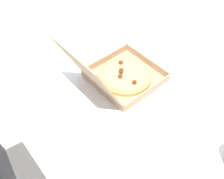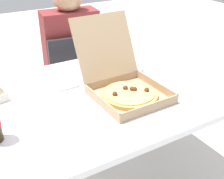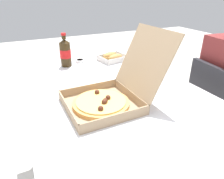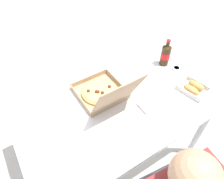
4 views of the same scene
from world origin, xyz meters
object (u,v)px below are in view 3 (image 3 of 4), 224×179
object	(u,v)px
chair	(219,117)
pizza_box_open	(109,95)
cola_bottle	(65,53)
napkin_pile	(130,78)
bread_side_box	(113,57)
dipping_sauce_cup	(80,61)
paper_menu	(65,78)

from	to	relation	value
chair	pizza_box_open	bearing A→B (deg)	-94.01
cola_bottle	napkin_pile	size ratio (longest dim) A/B	2.04
bread_side_box	napkin_pile	distance (m)	0.37
pizza_box_open	bread_side_box	world-z (taller)	pizza_box_open
chair	napkin_pile	world-z (taller)	chair
bread_side_box	dipping_sauce_cup	size ratio (longest dim) A/B	3.84
bread_side_box	dipping_sauce_cup	distance (m)	0.24
paper_menu	bread_side_box	bearing A→B (deg)	133.06
bread_side_box	napkin_pile	world-z (taller)	bread_side_box
bread_side_box	paper_menu	xyz separation A→B (m)	(0.18, -0.40, -0.02)
dipping_sauce_cup	pizza_box_open	bearing A→B (deg)	-5.16
chair	bread_side_box	size ratio (longest dim) A/B	3.86
paper_menu	napkin_pile	distance (m)	0.39
cola_bottle	dipping_sauce_cup	world-z (taller)	cola_bottle
bread_side_box	cola_bottle	xyz separation A→B (m)	(-0.03, -0.34, 0.07)
chair	cola_bottle	xyz separation A→B (m)	(-0.66, -0.80, 0.35)
chair	dipping_sauce_cup	bearing A→B (deg)	-135.05
pizza_box_open	napkin_pile	size ratio (longest dim) A/B	4.11
pizza_box_open	bread_side_box	size ratio (longest dim) A/B	2.10
bread_side_box	paper_menu	size ratio (longest dim) A/B	1.02
bread_side_box	pizza_box_open	bearing A→B (deg)	-26.80
cola_bottle	bread_side_box	bearing A→B (deg)	84.89
cola_bottle	dipping_sauce_cup	xyz separation A→B (m)	(-0.04, 0.11, -0.08)
bread_side_box	cola_bottle	bearing A→B (deg)	-95.11
paper_menu	napkin_pile	world-z (taller)	napkin_pile
paper_menu	dipping_sauce_cup	distance (m)	0.30
cola_bottle	paper_menu	size ratio (longest dim) A/B	1.07
chair	bread_side_box	world-z (taller)	chair
paper_menu	pizza_box_open	bearing A→B (deg)	35.20
chair	paper_menu	xyz separation A→B (m)	(-0.45, -0.86, 0.26)
pizza_box_open	paper_menu	distance (m)	0.41
cola_bottle	paper_menu	world-z (taller)	cola_bottle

